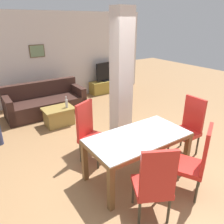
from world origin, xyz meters
TOP-DOWN VIEW (x-y plane):
  - ground_plane at (0.00, 0.00)m, footprint 18.00×18.00m
  - back_wall at (-0.00, 4.45)m, footprint 7.20×0.09m
  - divider_pillar at (0.65, 1.36)m, footprint 0.38×0.35m
  - dining_table at (0.00, 0.00)m, footprint 1.66×0.86m
  - dining_chair_near_left at (-0.42, -0.80)m, footprint 0.62×0.62m
  - dining_chair_far_left at (-0.41, 0.85)m, footprint 0.62×0.62m
  - dining_chair_head_right at (1.27, 0.00)m, footprint 0.46×0.46m
  - dining_chair_near_right at (0.42, -0.79)m, footprint 0.62×0.62m
  - sofa at (-0.40, 3.51)m, footprint 2.11×0.88m
  - coffee_table at (-0.37, 2.59)m, footprint 0.74×0.53m
  - bottle at (-0.17, 2.50)m, footprint 0.06×0.06m
  - tv_stand at (2.04, 4.17)m, footprint 1.17×0.40m
  - tv_screen at (2.04, 4.17)m, footprint 0.82×0.25m

SIDE VIEW (x-z plane):
  - ground_plane at x=0.00m, z-range 0.00..0.00m
  - tv_stand at x=2.04m, z-range 0.00..0.43m
  - coffee_table at x=-0.37m, z-range 0.01..0.45m
  - sofa at x=-0.40m, z-range -0.13..0.71m
  - bottle at x=-0.17m, z-range 0.41..0.70m
  - dining_chair_near_left at x=-0.42m, z-range 0.03..1.15m
  - dining_chair_far_left at x=-0.41m, z-range 0.03..1.15m
  - dining_chair_head_right at x=1.27m, z-range 0.03..1.15m
  - dining_chair_near_right at x=0.42m, z-range 0.03..1.15m
  - dining_table at x=0.00m, z-range 0.22..0.96m
  - tv_screen at x=2.04m, z-range 0.42..1.08m
  - divider_pillar at x=0.65m, z-range 0.00..2.70m
  - back_wall at x=0.00m, z-range 0.00..2.70m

